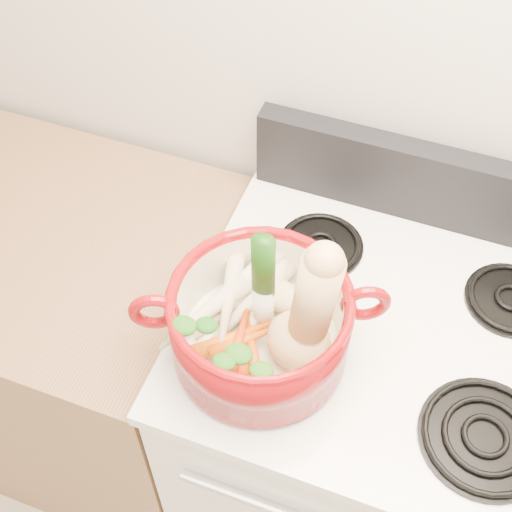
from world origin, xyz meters
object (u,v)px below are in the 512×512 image
at_px(stove_body, 364,439).
at_px(squash, 301,310).
at_px(dutch_oven, 260,325).
at_px(leek, 264,284).

distance_m(stove_body, squash, 0.71).
bearing_deg(dutch_oven, squash, -30.68).
xyz_separation_m(dutch_oven, leek, (-0.00, 0.03, 0.08)).
bearing_deg(stove_body, dutch_oven, -148.30).
bearing_deg(leek, dutch_oven, -84.71).
xyz_separation_m(squash, leek, (-0.08, 0.04, -0.01)).
distance_m(stove_body, leek, 0.71).
xyz_separation_m(stove_body, squash, (-0.15, -0.15, 0.68)).
bearing_deg(leek, stove_body, 23.25).
height_order(dutch_oven, leek, leek).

